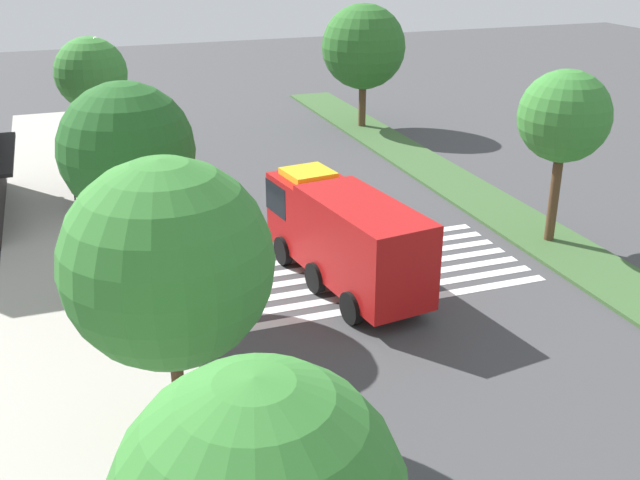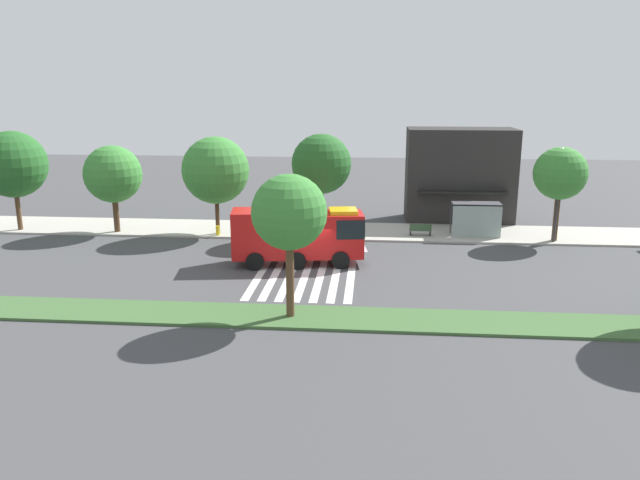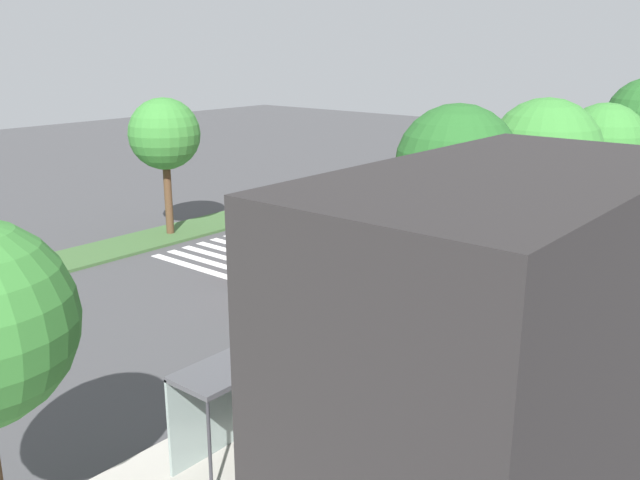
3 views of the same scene
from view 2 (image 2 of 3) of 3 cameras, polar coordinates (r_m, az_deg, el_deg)
The scene contains 16 objects.
ground_plane at distance 37.79m, azimuth -0.80°, elevation -2.63°, with size 120.00×120.00×0.00m, color #424244.
sidewalk at distance 47.16m, azimuth 0.38°, elevation 0.86°, with size 60.00×5.69×0.14m, color #ADA89E.
median_strip at distance 29.87m, azimuth -2.42°, elevation -7.14°, with size 60.00×3.00×0.14m, color #3D6033.
crosswalk at distance 37.81m, azimuth -1.13°, elevation -2.61°, with size 5.85×12.43×0.01m.
fire_truck at distance 38.20m, azimuth -1.71°, elevation 0.61°, with size 8.54×3.56×3.49m.
bus_stop_shelter at distance 46.10m, azimuth 14.32°, elevation 2.42°, with size 3.50×1.40×2.46m.
bench_near_shelter at distance 45.86m, azimuth 9.29°, elevation 0.96°, with size 1.60×0.50×0.90m.
street_lamp at distance 45.89m, azimuth 21.25°, elevation 4.57°, with size 0.36×0.36×6.64m.
storefront_building at distance 51.71m, azimuth 12.80°, elevation 5.87°, with size 8.60×5.10×7.56m.
sidewalk_tree_far_west at distance 51.85m, azimuth -26.59°, elevation 6.28°, with size 5.01×5.01×7.51m.
sidewalk_tree_west at distance 48.37m, azimuth -18.65°, elevation 5.79°, with size 4.26×4.26×6.50m.
sidewalk_tree_center at distance 45.78m, azimuth -9.66°, elevation 6.39°, with size 4.91×4.91×7.20m.
sidewalk_tree_east at distance 44.40m, azimuth 0.12°, elevation 7.05°, with size 4.31×4.31×7.45m.
sidewalk_tree_far_east at distance 46.18m, azimuth 21.38°, elevation 5.74°, with size 3.69×3.69×6.66m.
median_tree_far_west at distance 28.44m, azimuth -2.87°, elevation 2.52°, with size 3.55×3.55×6.86m.
fire_hydrant at distance 46.06m, azimuth -9.47°, elevation 0.88°, with size 0.28×0.28×0.70m, color gold.
Camera 2 is at (3.65, -36.00, 10.91)m, focal length 34.51 mm.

